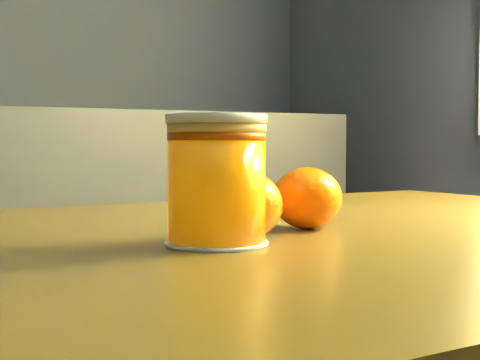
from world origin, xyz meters
name	(u,v)px	position (x,y,z in m)	size (l,w,h in m)	color
table	(291,326)	(0.83, 0.19, 0.64)	(1.03, 0.75, 0.74)	brown
juice_glass	(217,181)	(0.73, 0.13, 0.79)	(0.08, 0.08, 0.10)	orange
orange_front	(243,205)	(0.76, 0.15, 0.77)	(0.07, 0.07, 0.06)	#FF6B05
orange_back	(307,198)	(0.85, 0.19, 0.77)	(0.07, 0.07, 0.06)	#FF6B05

